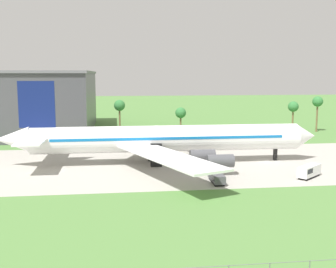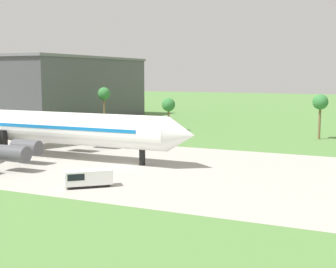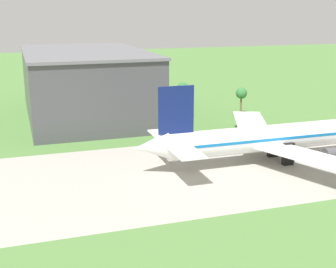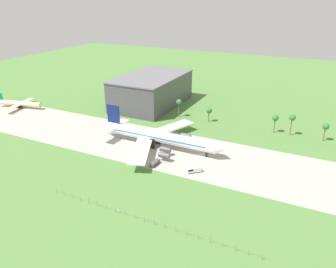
{
  "view_description": "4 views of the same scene",
  "coord_description": "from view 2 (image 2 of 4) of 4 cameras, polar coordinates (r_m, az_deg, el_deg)",
  "views": [
    {
      "loc": [
        -34.29,
        -91.18,
        19.79
      ],
      "look_at": [
        -22.71,
        0.75,
        6.61
      ],
      "focal_mm": 45.0,
      "sensor_mm": 36.0,
      "label": 1
    },
    {
      "loc": [
        37.87,
        -68.7,
        15.46
      ],
      "look_at": [
        7.12,
        0.75,
        5.61
      ],
      "focal_mm": 50.0,
      "sensor_mm": 36.0,
      "label": 2
    },
    {
      "loc": [
        -81.61,
        -87.44,
        33.58
      ],
      "look_at": [
        -52.54,
        0.75,
        8.52
      ],
      "focal_mm": 50.0,
      "sensor_mm": 36.0,
      "label": 3
    },
    {
      "loc": [
        47.91,
        -133.9,
        72.31
      ],
      "look_at": [
        -20.42,
        5.0,
        6.0
      ],
      "focal_mm": 35.0,
      "sensor_mm": 36.0,
      "label": 4
    }
  ],
  "objects": [
    {
      "name": "ground_plane",
      "position": [
        79.96,
        -4.9,
        -3.79
      ],
      "size": [
        600.0,
        600.0,
        0.0
      ],
      "primitive_type": "plane",
      "color": "#517F3D"
    },
    {
      "name": "taxiway_strip",
      "position": [
        79.96,
        -4.9,
        -3.78
      ],
      "size": [
        320.0,
        44.0,
        0.02
      ],
      "color": "#A8A399",
      "rests_on": "ground_plane"
    },
    {
      "name": "jet_airliner",
      "position": [
        93.57,
        -17.73,
        0.95
      ],
      "size": [
        71.59,
        61.9,
        18.41
      ],
      "color": "white",
      "rests_on": "ground_plane"
    },
    {
      "name": "catering_van",
      "position": [
        64.97,
        -9.85,
        -5.32
      ],
      "size": [
        6.23,
        5.71,
        2.39
      ],
      "color": "black",
      "rests_on": "ground_plane"
    },
    {
      "name": "terminal_building",
      "position": [
        162.38,
        -13.44,
        5.42
      ],
      "size": [
        36.72,
        61.2,
        20.88
      ],
      "color": "#47474C",
      "rests_on": "ground_plane"
    },
    {
      "name": "palm_tree_row",
      "position": [
        115.96,
        16.13,
        3.75
      ],
      "size": [
        102.4,
        3.6,
        12.32
      ],
      "color": "brown",
      "rests_on": "ground_plane"
    }
  ]
}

